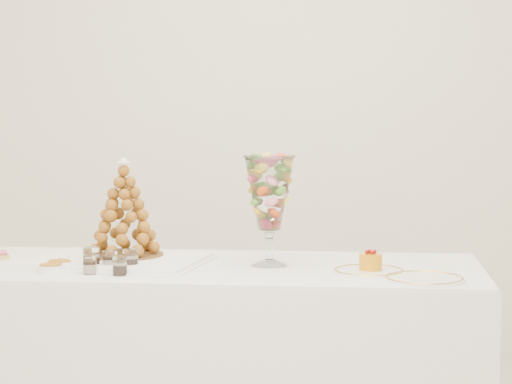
{
  "coord_description": "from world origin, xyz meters",
  "views": [
    {
      "loc": [
        0.31,
        -3.17,
        1.3
      ],
      "look_at": [
        0.04,
        0.22,
        0.99
      ],
      "focal_mm": 70.0,
      "sensor_mm": 36.0,
      "label": 1
    }
  ],
  "objects": [
    {
      "name": "macaron_vase",
      "position": [
        0.08,
        0.36,
        0.97
      ],
      "size": [
        0.18,
        0.18,
        0.39
      ],
      "color": "white",
      "rests_on": "buffet_table"
    },
    {
      "name": "croquembouche",
      "position": [
        -0.46,
        0.42,
        0.91
      ],
      "size": [
        0.3,
        0.3,
        0.36
      ],
      "rotation": [
        0.0,
        0.0,
        0.29
      ],
      "color": "brown",
      "rests_on": "lace_tray"
    },
    {
      "name": "lace_tray",
      "position": [
        -0.47,
        0.35,
        0.73
      ],
      "size": [
        0.65,
        0.54,
        0.02
      ],
      "primitive_type": "cube",
      "rotation": [
        0.0,
        0.0,
        -0.18
      ],
      "color": "white",
      "rests_on": "buffet_table"
    },
    {
      "name": "verrine_d",
      "position": [
        -0.52,
        0.13,
        0.75
      ],
      "size": [
        0.05,
        0.05,
        0.06
      ],
      "primitive_type": "cylinder",
      "rotation": [
        0.0,
        0.0,
        0.09
      ],
      "color": "white",
      "rests_on": "buffet_table"
    },
    {
      "name": "pink_tart",
      "position": [
        -0.92,
        0.42,
        0.73
      ],
      "size": [
        0.06,
        0.06,
        0.04
      ],
      "color": "tan",
      "rests_on": "buffet_table"
    },
    {
      "name": "buffet_table",
      "position": [
        -0.1,
        0.34,
        0.36
      ],
      "size": [
        1.9,
        0.8,
        0.72
      ],
      "rotation": [
        0.0,
        0.0,
        -0.02
      ],
      "color": "white",
      "rests_on": "ground"
    },
    {
      "name": "mousse_cake",
      "position": [
        0.44,
        0.22,
        0.76
      ],
      "size": [
        0.08,
        0.08,
        0.07
      ],
      "color": "orange",
      "rests_on": "cake_plate"
    },
    {
      "name": "cake_plate",
      "position": [
        0.43,
        0.22,
        0.72
      ],
      "size": [
        0.25,
        0.25,
        0.01
      ],
      "primitive_type": "cylinder",
      "color": "white",
      "rests_on": "buffet_table"
    },
    {
      "name": "ramekin_front",
      "position": [
        -0.66,
        0.14,
        0.73
      ],
      "size": [
        0.09,
        0.09,
        0.03
      ],
      "primitive_type": "cylinder",
      "color": "white",
      "rests_on": "buffet_table"
    },
    {
      "name": "verrine_b",
      "position": [
        -0.47,
        0.22,
        0.75
      ],
      "size": [
        0.06,
        0.06,
        0.07
      ],
      "primitive_type": "cylinder",
      "rotation": [
        0.0,
        0.0,
        -0.3
      ],
      "color": "white",
      "rests_on": "buffet_table"
    },
    {
      "name": "verrine_e",
      "position": [
        -0.41,
        0.11,
        0.75
      ],
      "size": [
        0.06,
        0.06,
        0.07
      ],
      "primitive_type": "cylinder",
      "rotation": [
        0.0,
        0.0,
        0.28
      ],
      "color": "white",
      "rests_on": "buffet_table"
    },
    {
      "name": "verrine_a",
      "position": [
        -0.53,
        0.22,
        0.76
      ],
      "size": [
        0.07,
        0.07,
        0.08
      ],
      "primitive_type": "cylinder",
      "rotation": [
        0.0,
        0.0,
        0.26
      ],
      "color": "white",
      "rests_on": "buffet_table"
    },
    {
      "name": "verrine_c",
      "position": [
        -0.4,
        0.23,
        0.75
      ],
      "size": [
        0.06,
        0.06,
        0.07
      ],
      "primitive_type": "cylinder",
      "rotation": [
        0.0,
        0.0,
        0.03
      ],
      "color": "white",
      "rests_on": "buffet_table"
    },
    {
      "name": "spare_plate",
      "position": [
        0.61,
        0.09,
        0.72
      ],
      "size": [
        0.26,
        0.26,
        0.01
      ],
      "primitive_type": "cylinder",
      "color": "white",
      "rests_on": "buffet_table"
    },
    {
      "name": "ramekin_back",
      "position": [
        -0.65,
        0.22,
        0.73
      ],
      "size": [
        0.09,
        0.09,
        0.03
      ],
      "primitive_type": "cylinder",
      "color": "white",
      "rests_on": "buffet_table"
    }
  ]
}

